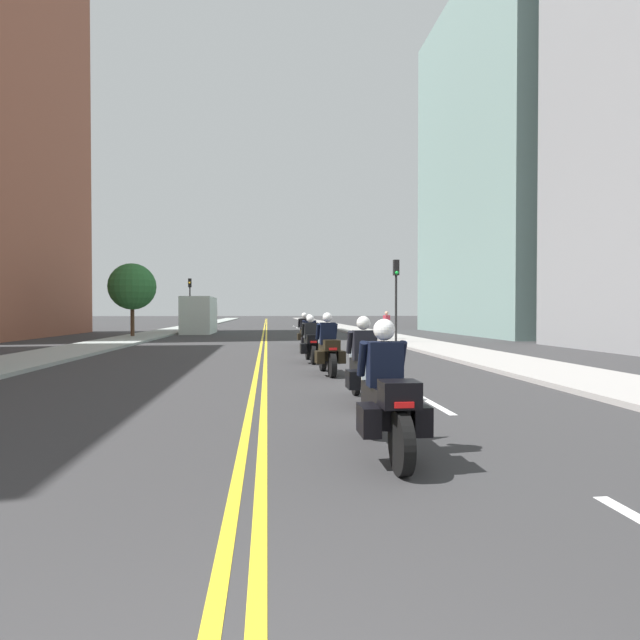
# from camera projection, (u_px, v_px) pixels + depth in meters

# --- Properties ---
(ground_plane) EXTENTS (264.00, 264.00, 0.00)m
(ground_plane) POSITION_uv_depth(u_px,v_px,m) (265.00, 329.00, 48.77)
(ground_plane) COLOR #313031
(sidewalk_left) EXTENTS (2.94, 144.00, 0.12)m
(sidewalk_left) POSITION_uv_depth(u_px,v_px,m) (183.00, 328.00, 47.94)
(sidewalk_left) COLOR #959D97
(sidewalk_left) RESTS_ON ground
(sidewalk_right) EXTENTS (2.94, 144.00, 0.12)m
(sidewalk_right) POSITION_uv_depth(u_px,v_px,m) (345.00, 328.00, 49.60)
(sidewalk_right) COLOR #9A9692
(sidewalk_right) RESTS_ON ground
(centreline_yellow_inner) EXTENTS (0.12, 132.00, 0.01)m
(centreline_yellow_inner) POSITION_uv_depth(u_px,v_px,m) (264.00, 329.00, 48.76)
(centreline_yellow_inner) COLOR yellow
(centreline_yellow_inner) RESTS_ON ground
(centreline_yellow_outer) EXTENTS (0.12, 132.00, 0.01)m
(centreline_yellow_outer) POSITION_uv_depth(u_px,v_px,m) (267.00, 329.00, 48.78)
(centreline_yellow_outer) COLOR yellow
(centreline_yellow_outer) RESTS_ON ground
(lane_dashes_white) EXTENTS (0.14, 56.40, 0.01)m
(lane_dashes_white) POSITION_uv_depth(u_px,v_px,m) (317.00, 339.00, 30.22)
(lane_dashes_white) COLOR silver
(lane_dashes_white) RESTS_ON ground
(building_right_1) EXTENTS (6.41, 18.37, 25.58)m
(building_right_1) POSITION_uv_depth(u_px,v_px,m) (496.00, 163.00, 37.34)
(building_right_1) COLOR gray
(building_right_1) RESTS_ON ground
(motorcycle_0) EXTENTS (0.76, 2.26, 1.61)m
(motorcycle_0) POSITION_uv_depth(u_px,v_px,m) (386.00, 401.00, 5.85)
(motorcycle_0) COLOR black
(motorcycle_0) RESTS_ON ground
(motorcycle_1) EXTENTS (0.76, 2.15, 1.62)m
(motorcycle_1) POSITION_uv_depth(u_px,v_px,m) (365.00, 367.00, 9.23)
(motorcycle_1) COLOR black
(motorcycle_1) RESTS_ON ground
(motorcycle_2) EXTENTS (0.78, 2.11, 1.67)m
(motorcycle_2) POSITION_uv_depth(u_px,v_px,m) (328.00, 350.00, 13.39)
(motorcycle_2) COLOR black
(motorcycle_2) RESTS_ON ground
(motorcycle_3) EXTENTS (0.77, 2.25, 1.58)m
(motorcycle_3) POSITION_uv_depth(u_px,v_px,m) (311.00, 343.00, 16.65)
(motorcycle_3) COLOR black
(motorcycle_3) RESTS_ON ground
(motorcycle_4) EXTENTS (0.78, 2.19, 1.58)m
(motorcycle_4) POSITION_uv_depth(u_px,v_px,m) (310.00, 337.00, 20.38)
(motorcycle_4) COLOR black
(motorcycle_4) RESTS_ON ground
(motorcycle_5) EXTENTS (0.78, 2.11, 1.64)m
(motorcycle_5) POSITION_uv_depth(u_px,v_px,m) (305.00, 333.00, 24.12)
(motorcycle_5) COLOR black
(motorcycle_5) RESTS_ON ground
(traffic_light_near) EXTENTS (0.28, 0.38, 4.37)m
(traffic_light_near) POSITION_uv_depth(u_px,v_px,m) (396.00, 286.00, 25.81)
(traffic_light_near) COLOR black
(traffic_light_near) RESTS_ON ground
(traffic_light_far) EXTENTS (0.28, 0.38, 4.69)m
(traffic_light_far) POSITION_uv_depth(u_px,v_px,m) (190.00, 294.00, 45.45)
(traffic_light_far) COLOR black
(traffic_light_far) RESTS_ON ground
(pedestrian_0) EXTENTS (0.49, 0.40, 1.71)m
(pedestrian_0) POSITION_uv_depth(u_px,v_px,m) (387.00, 326.00, 28.33)
(pedestrian_0) COLOR #252C2E
(pedestrian_0) RESTS_ON ground
(street_tree_1) EXTENTS (2.97, 2.97, 4.77)m
(street_tree_1) POSITION_uv_depth(u_px,v_px,m) (132.00, 287.00, 31.84)
(street_tree_1) COLOR #4D3422
(street_tree_1) RESTS_ON ground
(parked_truck) EXTENTS (2.20, 6.50, 2.80)m
(parked_truck) POSITION_uv_depth(u_px,v_px,m) (200.00, 317.00, 38.90)
(parked_truck) COLOR beige
(parked_truck) RESTS_ON ground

